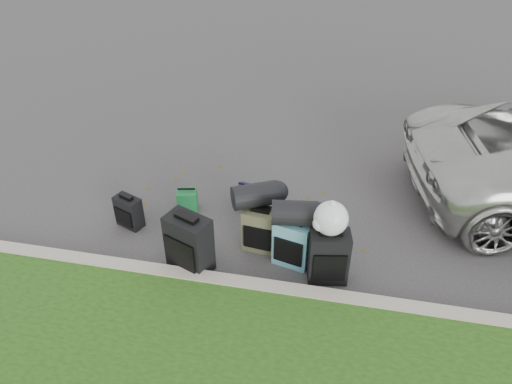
% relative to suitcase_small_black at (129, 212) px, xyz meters
% --- Properties ---
extents(ground, '(120.00, 120.00, 0.00)m').
position_rel_suitcase_small_black_xyz_m(ground, '(1.76, 0.13, -0.22)').
color(ground, '#383535').
rests_on(ground, ground).
extents(curb, '(120.00, 0.18, 0.15)m').
position_rel_suitcase_small_black_xyz_m(curb, '(1.76, -0.87, -0.15)').
color(curb, '#9E937F').
rests_on(curb, ground).
extents(suitcase_small_black, '(0.40, 0.31, 0.44)m').
position_rel_suitcase_small_black_xyz_m(suitcase_small_black, '(0.00, 0.00, 0.00)').
color(suitcase_small_black, black).
rests_on(suitcase_small_black, ground).
extents(suitcase_large_black_left, '(0.60, 0.49, 0.75)m').
position_rel_suitcase_small_black_xyz_m(suitcase_large_black_left, '(1.05, -0.62, 0.15)').
color(suitcase_large_black_left, black).
rests_on(suitcase_large_black_left, ground).
extents(suitcase_olive, '(0.45, 0.31, 0.58)m').
position_rel_suitcase_small_black_xyz_m(suitcase_olive, '(1.80, -0.09, 0.07)').
color(suitcase_olive, '#41412B').
rests_on(suitcase_olive, ground).
extents(suitcase_teal, '(0.48, 0.35, 0.62)m').
position_rel_suitcase_small_black_xyz_m(suitcase_teal, '(2.23, -0.29, 0.09)').
color(suitcase_teal, teal).
rests_on(suitcase_teal, ground).
extents(suitcase_large_black_right, '(0.50, 0.35, 0.68)m').
position_rel_suitcase_small_black_xyz_m(suitcase_large_black_right, '(2.68, -0.48, 0.12)').
color(suitcase_large_black_right, black).
rests_on(suitcase_large_black_right, ground).
extents(tote_green, '(0.31, 0.27, 0.31)m').
position_rel_suitcase_small_black_xyz_m(tote_green, '(0.65, 0.49, -0.07)').
color(tote_green, '#176931').
rests_on(tote_green, ground).
extents(tote_navy, '(0.33, 0.29, 0.30)m').
position_rel_suitcase_small_black_xyz_m(tote_navy, '(1.45, 0.74, -0.07)').
color(tote_navy, '#1E164F').
rests_on(tote_navy, ground).
extents(duffel_left, '(0.63, 0.52, 0.30)m').
position_rel_suitcase_small_black_xyz_m(duffel_left, '(1.72, 0.01, 0.51)').
color(duffel_left, black).
rests_on(duffel_left, suitcase_olive).
extents(duffel_right, '(0.57, 0.37, 0.30)m').
position_rel_suitcase_small_black_xyz_m(duffel_right, '(2.24, -0.29, 0.55)').
color(duffel_right, black).
rests_on(duffel_right, suitcase_teal).
extents(trash_bag, '(0.39, 0.39, 0.39)m').
position_rel_suitcase_small_black_xyz_m(trash_bag, '(2.66, -0.45, 0.65)').
color(trash_bag, white).
rests_on(trash_bag, suitcase_large_black_right).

